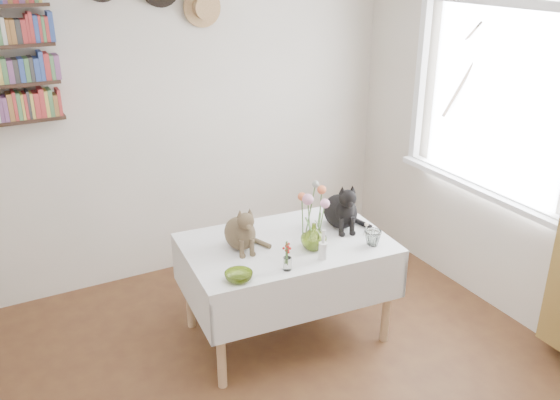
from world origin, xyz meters
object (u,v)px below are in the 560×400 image
dining_table (286,265)px  flower_vase (314,236)px  tabby_cat (240,225)px  black_cat (341,203)px

dining_table → flower_vase: 0.32m
dining_table → flower_vase: (0.11, -0.16, 0.26)m
tabby_cat → black_cat: black_cat is taller
black_cat → flower_vase: (-0.33, -0.19, -0.09)m
dining_table → black_cat: 0.56m
dining_table → flower_vase: flower_vase is taller
flower_vase → black_cat: bearing=30.9°
tabby_cat → flower_vase: 0.47m
tabby_cat → flower_vase: tabby_cat is taller
tabby_cat → black_cat: (0.73, -0.03, 0.02)m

